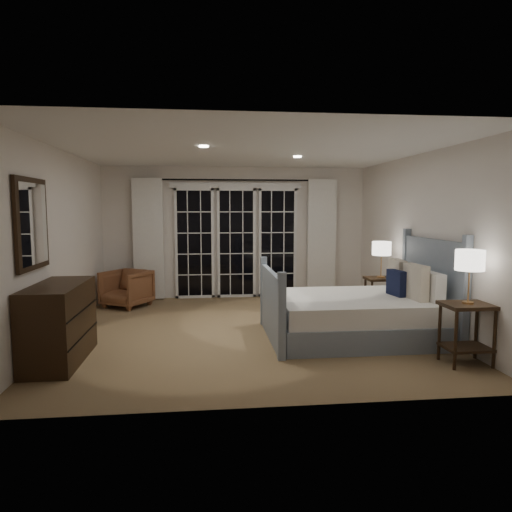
{
  "coord_description": "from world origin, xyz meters",
  "views": [
    {
      "loc": [
        -0.59,
        -6.26,
        1.72
      ],
      "look_at": [
        0.11,
        0.08,
        1.05
      ],
      "focal_mm": 32.0,
      "sensor_mm": 36.0,
      "label": 1
    }
  ],
  "objects": [
    {
      "name": "floor",
      "position": [
        0.0,
        0.0,
        0.0
      ],
      "size": [
        5.0,
        5.0,
        0.0
      ],
      "primitive_type": "plane",
      "color": "#91744E",
      "rests_on": "ground"
    },
    {
      "name": "ceiling",
      "position": [
        0.0,
        0.0,
        2.5
      ],
      "size": [
        5.0,
        5.0,
        0.0
      ],
      "primitive_type": "plane",
      "rotation": [
        3.14,
        0.0,
        0.0
      ],
      "color": "white",
      "rests_on": "wall_back"
    },
    {
      "name": "wall_left",
      "position": [
        -2.5,
        0.0,
        1.25
      ],
      "size": [
        0.02,
        5.0,
        2.5
      ],
      "primitive_type": "cube",
      "color": "silver",
      "rests_on": "floor"
    },
    {
      "name": "wall_right",
      "position": [
        2.5,
        0.0,
        1.25
      ],
      "size": [
        0.02,
        5.0,
        2.5
      ],
      "primitive_type": "cube",
      "color": "silver",
      "rests_on": "floor"
    },
    {
      "name": "wall_back",
      "position": [
        0.0,
        2.5,
        1.25
      ],
      "size": [
        5.0,
        0.02,
        2.5
      ],
      "primitive_type": "cube",
      "color": "silver",
      "rests_on": "floor"
    },
    {
      "name": "wall_front",
      "position": [
        0.0,
        -2.5,
        1.25
      ],
      "size": [
        5.0,
        0.02,
        2.5
      ],
      "primitive_type": "cube",
      "color": "silver",
      "rests_on": "floor"
    },
    {
      "name": "french_doors",
      "position": [
        0.0,
        2.46,
        1.09
      ],
      "size": [
        2.5,
        0.04,
        2.2
      ],
      "color": "black",
      "rests_on": "wall_back"
    },
    {
      "name": "curtain_rod",
      "position": [
        0.0,
        2.4,
        2.25
      ],
      "size": [
        3.5,
        0.03,
        0.03
      ],
      "primitive_type": "cylinder",
      "rotation": [
        0.0,
        1.57,
        0.0
      ],
      "color": "black",
      "rests_on": "wall_back"
    },
    {
      "name": "curtain_left",
      "position": [
        -1.65,
        2.38,
        1.15
      ],
      "size": [
        0.55,
        0.1,
        2.25
      ],
      "primitive_type": "cube",
      "color": "silver",
      "rests_on": "curtain_rod"
    },
    {
      "name": "curtain_right",
      "position": [
        1.65,
        2.38,
        1.15
      ],
      "size": [
        0.55,
        0.1,
        2.25
      ],
      "primitive_type": "cube",
      "color": "silver",
      "rests_on": "curtain_rod"
    },
    {
      "name": "downlight_a",
      "position": [
        0.8,
        0.6,
        2.49
      ],
      "size": [
        0.12,
        0.12,
        0.01
      ],
      "primitive_type": "cylinder",
      "color": "white",
      "rests_on": "ceiling"
    },
    {
      "name": "downlight_b",
      "position": [
        -0.6,
        -0.4,
        2.49
      ],
      "size": [
        0.12,
        0.12,
        0.01
      ],
      "primitive_type": "cylinder",
      "color": "white",
      "rests_on": "ceiling"
    },
    {
      "name": "bed",
      "position": [
        1.42,
        -0.48,
        0.33
      ],
      "size": [
        2.25,
        1.61,
        1.31
      ],
      "color": "gray",
      "rests_on": "floor"
    },
    {
      "name": "nightstand_left",
      "position": [
        2.26,
        -1.64,
        0.45
      ],
      "size": [
        0.53,
        0.42,
        0.68
      ],
      "color": "#301E10",
      "rests_on": "floor"
    },
    {
      "name": "nightstand_right",
      "position": [
        2.2,
        0.71,
        0.4
      ],
      "size": [
        0.47,
        0.38,
        0.61
      ],
      "color": "#301E10",
      "rests_on": "floor"
    },
    {
      "name": "lamp_left",
      "position": [
        2.26,
        -1.64,
        1.15
      ],
      "size": [
        0.31,
        0.31,
        0.59
      ],
      "color": "tan",
      "rests_on": "nightstand_left"
    },
    {
      "name": "lamp_right",
      "position": [
        2.2,
        0.71,
        1.07
      ],
      "size": [
        0.3,
        0.3,
        0.58
      ],
      "color": "tan",
      "rests_on": "nightstand_right"
    },
    {
      "name": "armchair",
      "position": [
        -1.97,
        1.8,
        0.32
      ],
      "size": [
        0.96,
        0.97,
        0.65
      ],
      "primitive_type": "imported",
      "rotation": [
        0.0,
        0.0,
        -0.55
      ],
      "color": "brown",
      "rests_on": "floor"
    },
    {
      "name": "dresser",
      "position": [
        -2.23,
        -1.06,
        0.44
      ],
      "size": [
        0.53,
        1.24,
        0.88
      ],
      "color": "#301E10",
      "rests_on": "floor"
    },
    {
      "name": "mirror",
      "position": [
        -2.47,
        -1.06,
        1.55
      ],
      "size": [
        0.05,
        0.85,
        1.0
      ],
      "color": "#301E10",
      "rests_on": "wall_left"
    }
  ]
}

